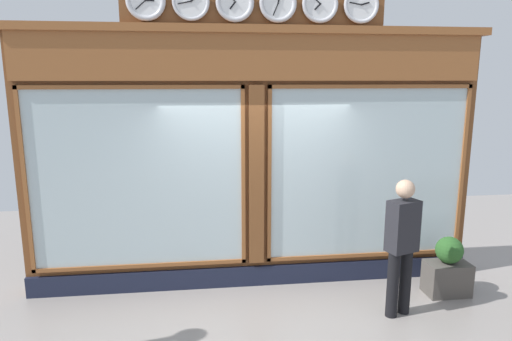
% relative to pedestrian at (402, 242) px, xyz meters
% --- Properties ---
extents(shop_facade, '(6.21, 0.42, 4.07)m').
position_rel_pedestrian_xyz_m(shop_facade, '(1.62, -1.16, 0.87)').
color(shop_facade, brown).
rests_on(shop_facade, ground_plane).
extents(pedestrian, '(0.41, 0.33, 1.69)m').
position_rel_pedestrian_xyz_m(pedestrian, '(0.00, 0.00, 0.00)').
color(pedestrian, black).
rests_on(pedestrian, ground_plane).
extents(planter_box, '(0.56, 0.36, 0.44)m').
position_rel_pedestrian_xyz_m(planter_box, '(-0.88, -0.43, -0.71)').
color(planter_box, '#4C4742').
rests_on(planter_box, ground_plane).
extents(planter_shrub, '(0.36, 0.36, 0.36)m').
position_rel_pedestrian_xyz_m(planter_shrub, '(-0.88, -0.43, -0.31)').
color(planter_shrub, '#285623').
rests_on(planter_shrub, planter_box).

